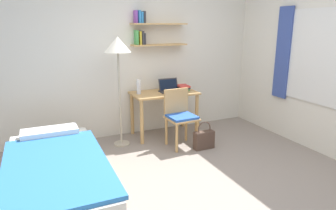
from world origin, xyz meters
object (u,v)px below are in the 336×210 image
laptop (169,88)px  water_bottle (139,87)px  book_stack (183,87)px  handbag (204,139)px  bed (57,180)px  desk (164,100)px  desk_chair (180,115)px  standing_lamp (118,51)px

laptop → water_bottle: size_ratio=1.44×
book_stack → handbag: book_stack is taller
bed → handbag: bed is taller
desk → book_stack: book_stack is taller
bed → book_stack: (2.14, 1.37, 0.53)m
desk_chair → water_bottle: 0.80m
desk → water_bottle: 0.49m
handbag → water_bottle: bearing=130.6°
standing_lamp → book_stack: size_ratio=6.67×
bed → desk_chair: bearing=24.8°
laptop → desk: bearing=-170.5°
bed → handbag: 2.17m
desk → book_stack: 0.39m
standing_lamp → book_stack: 1.30m
desk_chair → handbag: bearing=-46.4°
desk_chair → laptop: laptop is taller
book_stack → desk_chair: bearing=-120.9°
standing_lamp → desk: bearing=10.0°
book_stack → handbag: size_ratio=0.58×
bed → laptop: size_ratio=5.98×
desk → handbag: size_ratio=2.48×
desk → laptop: bearing=9.5°
water_bottle → laptop: bearing=-2.5°
desk_chair → handbag: size_ratio=2.03×
laptop → handbag: (0.20, -0.81, -0.63)m
bed → book_stack: size_ratio=8.30×
bed → desk: (1.79, 1.36, 0.35)m
laptop → book_stack: laptop is taller
bed → book_stack: 2.59m
laptop → book_stack: (0.25, -0.01, -0.01)m
book_stack → handbag: bearing=-93.7°
handbag → desk: bearing=110.5°
bed → handbag: bearing=15.3°
standing_lamp → handbag: bearing=-31.5°
laptop → book_stack: bearing=-2.5°
laptop → handbag: 1.05m
bed → water_bottle: water_bottle is taller
standing_lamp → desk_chair: bearing=-25.2°
desk → bed: bearing=-142.7°
desk → desk_chair: desk_chair is taller
standing_lamp → water_bottle: standing_lamp is taller
standing_lamp → handbag: size_ratio=3.85×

